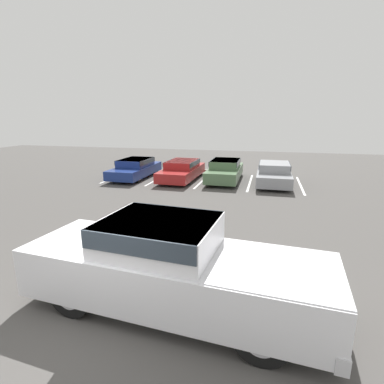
% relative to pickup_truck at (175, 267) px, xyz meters
% --- Properties ---
extents(ground_plane, '(60.00, 60.00, 0.00)m').
position_rel_pickup_truck_xyz_m(ground_plane, '(-1.13, -0.63, -0.92)').
color(ground_plane, '#4C4947').
extents(stall_stripe_a, '(0.12, 4.80, 0.01)m').
position_rel_pickup_truck_xyz_m(stall_stripe_a, '(-7.75, 12.48, -0.92)').
color(stall_stripe_a, white).
rests_on(stall_stripe_a, ground_plane).
extents(stall_stripe_b, '(0.12, 4.80, 0.01)m').
position_rel_pickup_truck_xyz_m(stall_stripe_b, '(-4.94, 12.48, -0.92)').
color(stall_stripe_b, white).
rests_on(stall_stripe_b, ground_plane).
extents(stall_stripe_c, '(0.12, 4.80, 0.01)m').
position_rel_pickup_truck_xyz_m(stall_stripe_c, '(-2.13, 12.48, -0.92)').
color(stall_stripe_c, white).
rests_on(stall_stripe_c, ground_plane).
extents(stall_stripe_d, '(0.12, 4.80, 0.01)m').
position_rel_pickup_truck_xyz_m(stall_stripe_d, '(0.69, 12.48, -0.92)').
color(stall_stripe_d, white).
rests_on(stall_stripe_d, ground_plane).
extents(stall_stripe_e, '(0.12, 4.80, 0.01)m').
position_rel_pickup_truck_xyz_m(stall_stripe_e, '(3.50, 12.48, -0.92)').
color(stall_stripe_e, white).
rests_on(stall_stripe_e, ground_plane).
extents(pickup_truck, '(6.11, 2.44, 1.85)m').
position_rel_pickup_truck_xyz_m(pickup_truck, '(0.00, 0.00, 0.00)').
color(pickup_truck, silver).
rests_on(pickup_truck, ground_plane).
extents(parked_sedan_a, '(1.82, 4.66, 1.18)m').
position_rel_pickup_truck_xyz_m(parked_sedan_a, '(-6.47, 12.27, -0.29)').
color(parked_sedan_a, navy).
rests_on(parked_sedan_a, ground_plane).
extents(parked_sedan_b, '(1.88, 4.76, 1.17)m').
position_rel_pickup_truck_xyz_m(parked_sedan_b, '(-3.43, 12.37, -0.29)').
color(parked_sedan_b, maroon).
rests_on(parked_sedan_b, ground_plane).
extents(parked_sedan_c, '(1.80, 4.58, 1.25)m').
position_rel_pickup_truck_xyz_m(parked_sedan_c, '(-0.83, 12.68, -0.25)').
color(parked_sedan_c, '#4C6B47').
rests_on(parked_sedan_c, ground_plane).
extents(parked_sedan_d, '(1.85, 4.42, 1.22)m').
position_rel_pickup_truck_xyz_m(parked_sedan_d, '(2.00, 12.42, -0.27)').
color(parked_sedan_d, gray).
rests_on(parked_sedan_d, ground_plane).
extents(wheel_stop_curb, '(1.78, 0.20, 0.14)m').
position_rel_pickup_truck_xyz_m(wheel_stop_curb, '(-2.75, 15.48, -0.85)').
color(wheel_stop_curb, '#B7B2A8').
rests_on(wheel_stop_curb, ground_plane).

